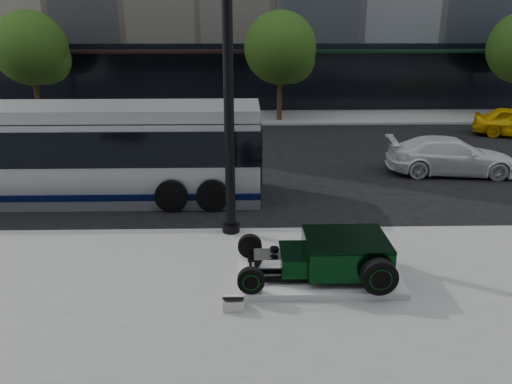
{
  "coord_description": "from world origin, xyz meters",
  "views": [
    {
      "loc": [
        -0.95,
        -14.18,
        5.39
      ],
      "look_at": [
        -0.65,
        -2.19,
        1.2
      ],
      "focal_mm": 35.0,
      "sensor_mm": 36.0,
      "label": 1
    }
  ],
  "objects_px": {
    "hot_rod": "(335,254)",
    "lamppost": "(228,84)",
    "transit_bus": "(66,152)",
    "white_sedan": "(451,156)"
  },
  "relations": [
    {
      "from": "hot_rod",
      "to": "lamppost",
      "type": "xyz_separation_m",
      "value": [
        -2.25,
        2.56,
        3.22
      ]
    },
    {
      "from": "hot_rod",
      "to": "transit_bus",
      "type": "xyz_separation_m",
      "value": [
        -7.41,
        5.66,
        0.79
      ]
    },
    {
      "from": "lamppost",
      "to": "transit_bus",
      "type": "xyz_separation_m",
      "value": [
        -5.16,
        3.1,
        -2.43
      ]
    },
    {
      "from": "lamppost",
      "to": "transit_bus",
      "type": "height_order",
      "value": "lamppost"
    },
    {
      "from": "transit_bus",
      "to": "white_sedan",
      "type": "distance_m",
      "value": 13.24
    },
    {
      "from": "hot_rod",
      "to": "transit_bus",
      "type": "distance_m",
      "value": 9.36
    },
    {
      "from": "lamppost",
      "to": "white_sedan",
      "type": "relative_size",
      "value": 1.8
    },
    {
      "from": "white_sedan",
      "to": "hot_rod",
      "type": "bearing_deg",
      "value": 150.55
    },
    {
      "from": "hot_rod",
      "to": "lamppost",
      "type": "distance_m",
      "value": 4.69
    },
    {
      "from": "lamppost",
      "to": "white_sedan",
      "type": "distance_m",
      "value": 10.06
    }
  ]
}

